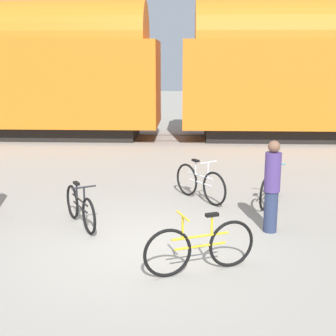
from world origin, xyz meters
name	(u,v)px	position (x,y,z in m)	size (l,w,h in m)	color
ground_plane	(145,245)	(0.00, 0.00, 0.00)	(80.00, 80.00, 0.00)	gray
freight_train	(171,68)	(0.00, 11.26, 2.79)	(48.43, 3.17, 5.36)	black
rail_near	(170,141)	(0.00, 10.54, 0.01)	(60.43, 0.07, 0.01)	#4C4238
rail_far	(171,135)	(0.00, 11.97, 0.01)	(60.43, 0.07, 0.01)	#4C4238
bicycle_yellow	(200,247)	(0.92, -0.98, 0.40)	(1.68, 0.73, 0.94)	black
bicycle_teal	(271,187)	(2.57, 2.56, 0.37)	(0.75, 1.66, 0.86)	black
bicycle_black	(80,208)	(-1.33, 0.92, 0.36)	(0.91, 1.47, 0.85)	black
bicycle_silver	(200,183)	(1.00, 2.71, 0.40)	(1.12, 1.40, 0.95)	black
person_in_purple	(272,186)	(2.27, 0.77, 0.88)	(0.29, 0.29, 1.72)	#283351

